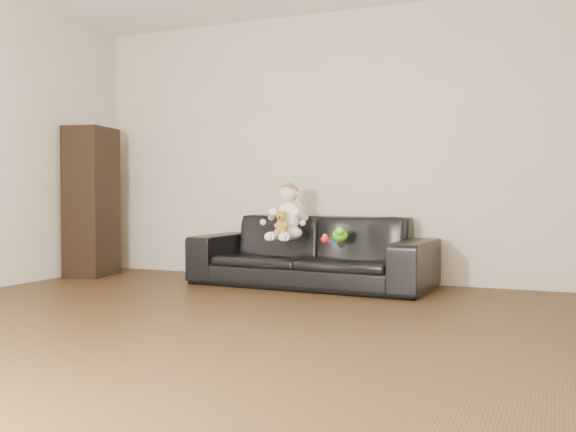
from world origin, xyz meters
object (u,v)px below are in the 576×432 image
at_px(sofa, 311,251).
at_px(toy_rattle, 325,239).
at_px(cabinet, 92,202).
at_px(toy_blue_disc, 332,241).
at_px(baby, 287,215).
at_px(teddy_bear, 282,223).
at_px(toy_green, 340,235).

height_order(sofa, toy_rattle, sofa).
xyz_separation_m(cabinet, toy_rattle, (2.56, -0.09, -0.30)).
xyz_separation_m(sofa, toy_blue_disc, (0.24, -0.12, 0.11)).
height_order(sofa, baby, baby).
bearing_deg(toy_blue_disc, baby, 179.36).
distance_m(sofa, toy_rattle, 0.38).
bearing_deg(teddy_bear, toy_blue_disc, 23.89).
distance_m(cabinet, toy_blue_disc, 2.59).
relative_size(cabinet, toy_blue_disc, 16.58).
distance_m(teddy_bear, toy_green, 0.53).
bearing_deg(cabinet, sofa, -5.48).
distance_m(teddy_bear, toy_blue_disc, 0.47).
relative_size(sofa, toy_rattle, 31.92).
relative_size(sofa, toy_green, 13.31).
bearing_deg(teddy_bear, cabinet, -178.81).
bearing_deg(toy_green, sofa, 163.22).
height_order(baby, toy_blue_disc, baby).
distance_m(sofa, toy_green, 0.36).
height_order(cabinet, toy_blue_disc, cabinet).
xyz_separation_m(toy_green, toy_rattle, (-0.08, -0.17, -0.02)).
xyz_separation_m(sofa, teddy_bear, (-0.17, -0.28, 0.27)).
bearing_deg(teddy_bear, toy_green, 24.50).
bearing_deg(sofa, cabinet, -172.22).
height_order(teddy_bear, toy_blue_disc, teddy_bear).
distance_m(sofa, baby, 0.39).
distance_m(cabinet, toy_green, 2.66).
relative_size(sofa, toy_blue_disc, 23.85).
relative_size(toy_green, toy_rattle, 2.40).
bearing_deg(cabinet, teddy_bear, -12.42).
xyz_separation_m(sofa, toy_green, (0.31, -0.09, 0.16)).
xyz_separation_m(baby, toy_green, (0.49, 0.03, -0.17)).
xyz_separation_m(cabinet, teddy_bear, (2.16, -0.10, -0.17)).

